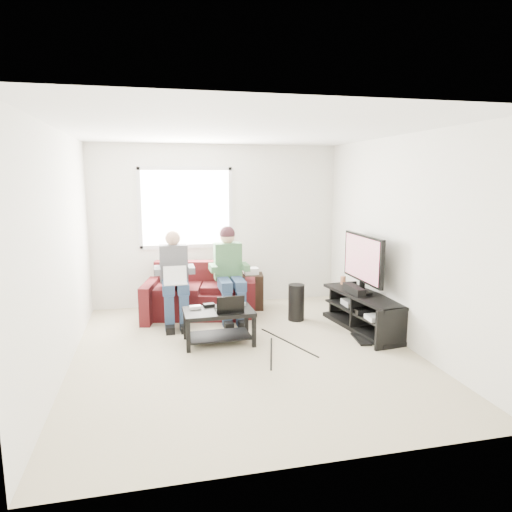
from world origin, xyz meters
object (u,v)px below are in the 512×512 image
at_px(end_table, 251,290).
at_px(subwoofer, 296,302).
at_px(sofa, 201,296).
at_px(tv, 363,260).
at_px(tv_stand, 364,314).
at_px(coffee_table, 219,319).

bearing_deg(end_table, subwoofer, -55.77).
height_order(sofa, tv, tv).
bearing_deg(tv, subwoofer, 146.63).
bearing_deg(tv_stand, tv, 91.47).
bearing_deg(coffee_table, tv, 4.77).
distance_m(sofa, subwoofer, 1.46).
xyz_separation_m(sofa, tv, (2.12, -1.10, 0.66)).
bearing_deg(coffee_table, tv_stand, 1.96).
xyz_separation_m(subwoofer, end_table, (-0.52, 0.76, 0.03)).
distance_m(coffee_table, tv_stand, 2.03).
height_order(sofa, subwoofer, sofa).
bearing_deg(sofa, subwoofer, -23.63).
xyz_separation_m(sofa, end_table, (0.82, 0.17, -0.00)).
height_order(tv_stand, tv, tv).
relative_size(sofa, tv_stand, 1.17).
xyz_separation_m(sofa, coffee_table, (0.09, -1.27, 0.02)).
height_order(sofa, end_table, sofa).
xyz_separation_m(tv, end_table, (-1.30, 1.27, -0.67)).
relative_size(tv, end_table, 1.67).
height_order(subwoofer, end_table, end_table).
relative_size(coffee_table, end_table, 1.34).
height_order(sofa, coffee_table, sofa).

